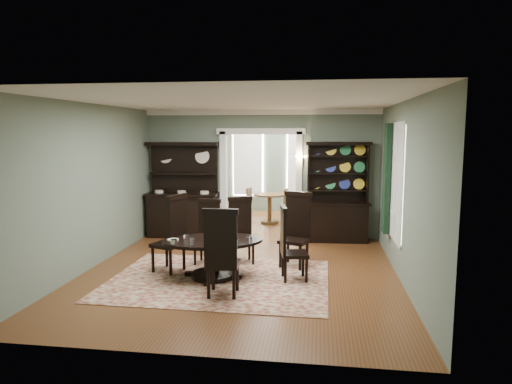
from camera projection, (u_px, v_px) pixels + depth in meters
room at (239, 185)px, 7.88m from camera, size 5.51×6.01×3.01m
parlor at (272, 165)px, 13.28m from camera, size 3.51×3.50×3.01m
doorway_trim at (261, 169)px, 10.78m from camera, size 2.08×0.25×2.57m
right_window at (392, 180)px, 8.38m from camera, size 0.15×1.47×2.12m
wall_sconce at (301, 158)px, 10.46m from camera, size 0.27×0.21×0.21m
rug at (219, 280)px, 7.71m from camera, size 3.69×2.81×0.01m
dining_table at (213, 251)px, 7.78m from camera, size 1.94×1.94×0.67m
centerpiece at (215, 235)px, 7.74m from camera, size 1.49×0.96×0.24m
chair_far_left at (208, 229)px, 8.69m from camera, size 0.49×0.47×1.22m
chair_far_mid at (241, 228)px, 8.73m from camera, size 0.59×0.58×1.26m
chair_far_right at (296, 227)px, 8.49m from camera, size 0.63×0.61×1.38m
chair_end_left at (173, 232)px, 8.04m from camera, size 0.64×0.65×1.41m
chair_end_right at (288, 242)px, 7.62m from camera, size 0.53×0.55×1.27m
chair_near at (222, 251)px, 6.79m from camera, size 0.53×0.51×1.38m
sideboard at (183, 204)px, 10.88m from camera, size 1.74×0.69×2.25m
welsh_dresser at (337, 205)px, 10.39m from camera, size 1.49×0.63×2.27m
parlor_table at (270, 204)px, 12.44m from camera, size 0.88×0.88×0.81m
parlor_chair_left at (246, 203)px, 12.91m from camera, size 0.42×0.41×0.93m
parlor_chair_right at (290, 205)px, 12.53m from camera, size 0.42×0.41×0.93m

